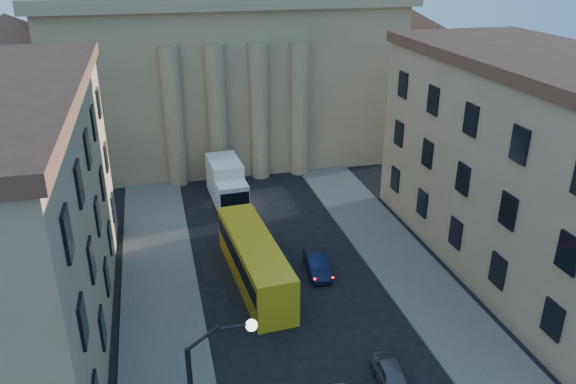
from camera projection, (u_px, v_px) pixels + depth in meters
name	position (u px, v px, depth m)	size (l,w,h in m)	color
sidewalk_left	(165.00, 352.00, 31.43)	(5.00, 60.00, 0.15)	#585650
sidewalk_right	(440.00, 308.00, 35.21)	(5.00, 60.00, 0.15)	#585650
church	(218.00, 36.00, 61.91)	(68.02, 28.76, 36.60)	#897354
building_right	(538.00, 165.00, 37.71)	(11.60, 26.60, 14.70)	tan
car_right_far	(392.00, 378.00, 28.79)	(1.44, 3.58, 1.22)	#535459
car_right_distant	(317.00, 264.00, 39.04)	(1.40, 4.00, 1.32)	black
city_bus	(254.00, 259.00, 37.55)	(3.35, 11.47, 3.19)	gold
box_truck	(227.00, 184.00, 49.50)	(2.94, 6.78, 3.65)	silver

